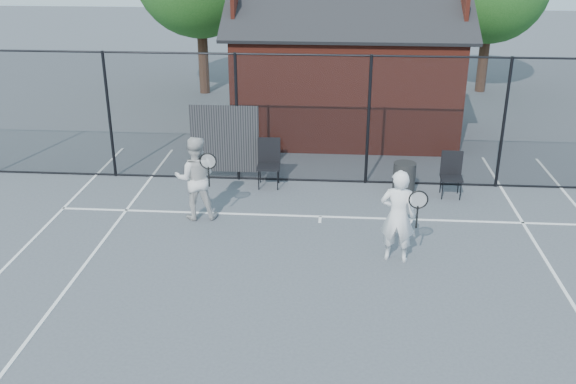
# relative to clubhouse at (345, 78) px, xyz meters

# --- Properties ---
(ground) EXTENTS (80.00, 80.00, 0.00)m
(ground) POSITION_rel_clubhouse_xyz_m (-0.50, -9.00, -1.61)
(ground) COLOR #4A4E55
(ground) RESTS_ON ground
(court_lines) EXTENTS (11.02, 18.00, 0.01)m
(court_lines) POSITION_rel_clubhouse_xyz_m (-0.50, -10.32, -1.60)
(court_lines) COLOR white
(court_lines) RESTS_ON ground
(fence) EXTENTS (22.04, 3.00, 3.00)m
(fence) POSITION_rel_clubhouse_xyz_m (-0.80, -4.00, -0.16)
(fence) COLOR black
(fence) RESTS_ON ground
(clubhouse) EXTENTS (6.50, 4.36, 4.19)m
(clubhouse) POSITION_rel_clubhouse_xyz_m (0.00, 0.00, 0.00)
(clubhouse) COLOR maroon
(clubhouse) RESTS_ON ground
(player_front) EXTENTS (0.80, 0.62, 1.71)m
(player_front) POSITION_rel_clubhouse_xyz_m (0.90, -7.74, -0.75)
(player_front) COLOR white
(player_front) RESTS_ON ground
(player_back) EXTENTS (0.99, 0.79, 1.74)m
(player_back) POSITION_rel_clubhouse_xyz_m (-3.03, -6.22, -0.74)
(player_back) COLOR silver
(player_back) RESTS_ON ground
(chair_left) EXTENTS (0.54, 0.56, 1.08)m
(chair_left) POSITION_rel_clubhouse_xyz_m (-1.74, -4.40, -1.07)
(chair_left) COLOR black
(chair_left) RESTS_ON ground
(chair_right) EXTENTS (0.49, 0.51, 0.98)m
(chair_right) POSITION_rel_clubhouse_xyz_m (2.35, -4.69, -1.12)
(chair_right) COLOR black
(chair_right) RESTS_ON ground
(waste_bin) EXTENTS (0.59, 0.59, 0.73)m
(waste_bin) POSITION_rel_clubhouse_xyz_m (1.32, -4.60, -1.24)
(waste_bin) COLOR #252525
(waste_bin) RESTS_ON ground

